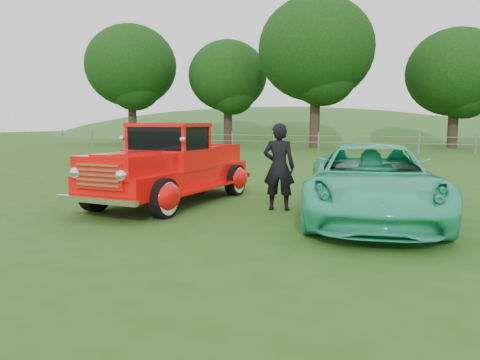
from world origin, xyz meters
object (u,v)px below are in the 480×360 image
at_px(man, 279,167).
at_px(tree_near_west, 316,49).
at_px(tree_far_west, 131,66).
at_px(tree_near_east, 456,73).
at_px(tree_mid_west, 228,76).
at_px(red_pickup, 171,167).
at_px(teal_sedan, 372,182).

bearing_deg(man, tree_near_west, -87.66).
bearing_deg(tree_far_west, tree_near_east, 6.84).
bearing_deg(man, tree_mid_west, -73.47).
distance_m(tree_far_west, tree_near_west, 16.03).
bearing_deg(tree_near_east, tree_far_west, -173.16).
height_order(tree_mid_west, tree_near_east, tree_mid_west).
bearing_deg(tree_near_west, tree_mid_west, 159.44).
height_order(red_pickup, man, same).
distance_m(tree_mid_west, tree_near_west, 8.63).
relative_size(tree_mid_west, man, 4.75).
xyz_separation_m(tree_near_west, teal_sedan, (6.75, -23.72, -6.10)).
relative_size(red_pickup, teal_sedan, 1.01).
relative_size(teal_sedan, man, 2.81).
bearing_deg(tree_near_east, teal_sedan, -94.64).
height_order(tree_far_west, red_pickup, tree_far_west).
bearing_deg(tree_mid_west, red_pickup, -68.65).
bearing_deg(man, teal_sedan, 163.60).
xyz_separation_m(tree_mid_west, red_pickup, (10.39, -26.57, -4.75)).
xyz_separation_m(tree_far_west, tree_near_west, (16.00, -1.00, 0.31)).
relative_size(tree_near_west, tree_near_east, 1.25).
xyz_separation_m(tree_far_west, tree_mid_west, (8.00, 2.00, -0.94)).
xyz_separation_m(red_pickup, teal_sedan, (4.36, -0.15, -0.10)).
height_order(tree_near_west, teal_sedan, tree_near_west).
bearing_deg(tree_mid_west, tree_near_east, 3.37).
height_order(tree_far_west, man, tree_far_west).
relative_size(red_pickup, man, 2.84).
relative_size(tree_near_west, man, 5.86).
xyz_separation_m(tree_far_west, man, (20.88, -24.49, -5.60)).
bearing_deg(teal_sedan, man, 162.56).
distance_m(red_pickup, man, 2.50).
bearing_deg(red_pickup, tree_mid_west, 113.91).
distance_m(tree_far_west, tree_mid_west, 8.30).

